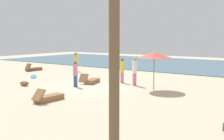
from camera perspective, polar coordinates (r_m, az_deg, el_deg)
ground_plane at (r=17.60m, az=-3.64°, el=-3.59°), size 60.00×60.00×0.00m
ocean_water at (r=32.57m, az=15.18°, el=1.07°), size 48.00×16.00×0.06m
umbrella_1 at (r=16.55m, az=8.71°, el=3.08°), size 2.02×2.02×2.29m
lounger_0 at (r=19.09m, az=-4.27°, el=-2.26°), size 1.06×1.77×0.71m
lounger_1 at (r=27.10m, az=-15.91°, el=0.22°), size 0.68×1.68×0.73m
lounger_2 at (r=14.23m, az=-13.03°, el=-5.58°), size 0.67×1.72×0.69m
person_0 at (r=18.12m, az=4.68°, el=-0.21°), size 0.42×0.42×1.86m
person_1 at (r=19.11m, az=2.09°, el=-0.04°), size 0.40×0.40×1.73m
person_4 at (r=25.81m, az=-7.48°, el=1.67°), size 0.39×0.39×1.73m
person_5 at (r=17.75m, az=-7.56°, el=-0.74°), size 0.33×0.33×1.68m
dog at (r=18.93m, az=-17.63°, el=-2.64°), size 0.67×0.56×0.32m
surfboard at (r=22.98m, az=-15.90°, el=-1.29°), size 1.86×1.66×0.07m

